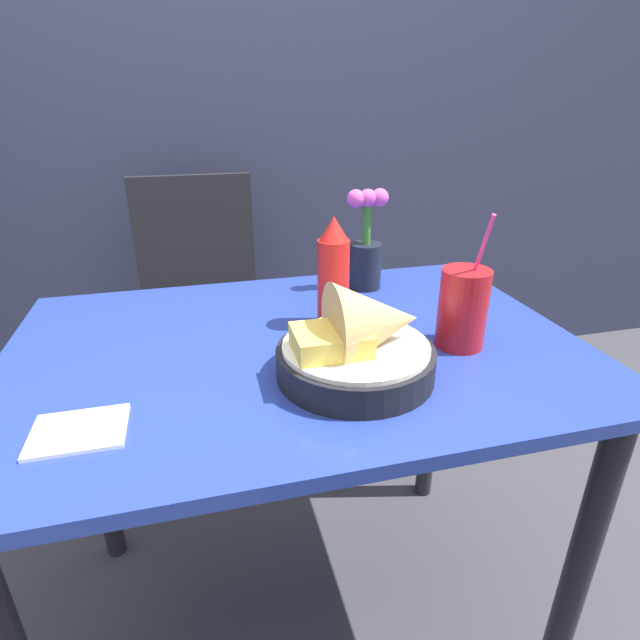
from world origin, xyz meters
TOP-DOWN VIEW (x-y plane):
  - ground_plane at (0.00, 0.00)m, footprint 12.00×12.00m
  - wall_window at (0.00, 1.18)m, footprint 7.00×0.06m
  - dining_table at (0.00, 0.00)m, footprint 1.05×0.72m
  - chair_far_window at (-0.16, 0.84)m, footprint 0.40×0.40m
  - food_basket at (0.08, -0.14)m, footprint 0.26×0.26m
  - ketchup_bottle at (0.09, 0.06)m, footprint 0.06×0.06m
  - drink_cup at (0.29, -0.08)m, footprint 0.09×0.09m
  - flower_vase at (0.22, 0.25)m, footprint 0.10×0.08m
  - napkin at (-0.34, -0.20)m, footprint 0.12×0.10m

SIDE VIEW (x-z plane):
  - ground_plane at x=0.00m, z-range 0.00..0.00m
  - chair_far_window at x=-0.16m, z-range 0.09..1.01m
  - dining_table at x=0.00m, z-range 0.25..0.99m
  - napkin at x=-0.34m, z-range 0.74..0.75m
  - food_basket at x=0.08m, z-range 0.72..0.88m
  - drink_cup at x=0.29m, z-range 0.68..0.93m
  - flower_vase at x=0.22m, z-range 0.72..0.95m
  - ketchup_bottle at x=0.09m, z-range 0.74..0.96m
  - wall_window at x=0.00m, z-range 0.00..2.60m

